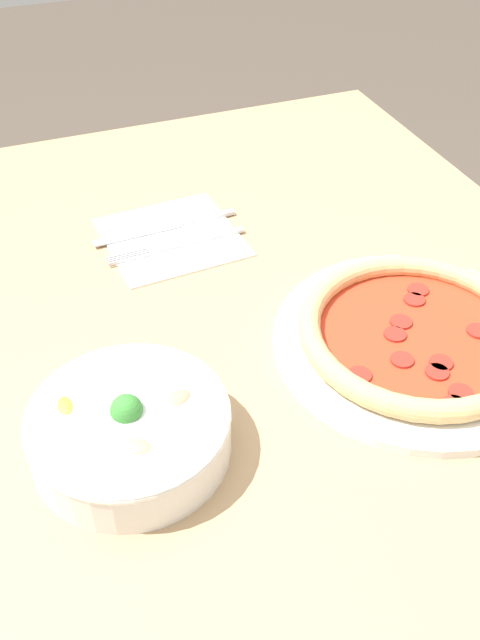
{
  "coord_description": "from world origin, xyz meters",
  "views": [
    {
      "loc": [
        -0.59,
        0.27,
        1.33
      ],
      "look_at": [
        0.0,
        0.04,
        0.79
      ],
      "focal_mm": 40.0,
      "sensor_mm": 36.0,
      "label": 1
    }
  ],
  "objects_px": {
    "bowl": "(130,429)",
    "knife": "(173,226)",
    "pizza": "(417,336)",
    "fork": "(179,245)"
  },
  "relations": [
    {
      "from": "bowl",
      "to": "fork",
      "type": "xyz_separation_m",
      "value": [
        0.32,
        -0.15,
        -0.03
      ]
    },
    {
      "from": "pizza",
      "to": "bowl",
      "type": "distance_m",
      "value": 0.35
    },
    {
      "from": "pizza",
      "to": "fork",
      "type": "bearing_deg",
      "value": 34.22
    },
    {
      "from": "pizza",
      "to": "bowl",
      "type": "height_order",
      "value": "bowl"
    },
    {
      "from": "pizza",
      "to": "fork",
      "type": "xyz_separation_m",
      "value": [
        0.29,
        0.2,
        -0.01
      ]
    },
    {
      "from": "bowl",
      "to": "fork",
      "type": "distance_m",
      "value": 0.36
    },
    {
      "from": "pizza",
      "to": "bowl",
      "type": "xyz_separation_m",
      "value": [
        -0.03,
        0.35,
        0.01
      ]
    },
    {
      "from": "pizza",
      "to": "knife",
      "type": "distance_m",
      "value": 0.39
    },
    {
      "from": "fork",
      "to": "knife",
      "type": "height_order",
      "value": "same"
    },
    {
      "from": "bowl",
      "to": "knife",
      "type": "distance_m",
      "value": 0.4
    }
  ]
}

